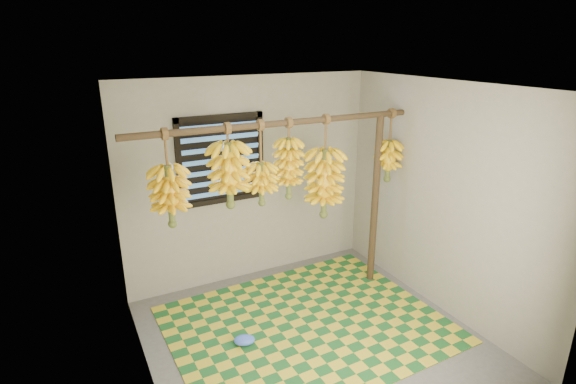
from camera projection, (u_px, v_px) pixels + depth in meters
floor at (314, 340)px, 4.35m from camera, size 3.00×3.00×0.01m
ceiling at (320, 86)px, 3.57m from camera, size 3.00×3.00×0.01m
wall_back at (250, 181)px, 5.23m from camera, size 3.00×0.01×2.40m
wall_left at (141, 263)px, 3.31m from camera, size 0.01×3.00×2.40m
wall_right at (442, 199)px, 4.62m from camera, size 0.01×3.00×2.40m
window at (221, 160)px, 4.95m from camera, size 1.00×0.04×1.00m
hanging_pole at (281, 123)px, 4.29m from camera, size 3.00×0.06×0.06m
support_post at (375, 202)px, 5.14m from camera, size 0.08×0.08×2.00m
woven_mat at (307, 324)px, 4.58m from camera, size 2.72×2.20×0.01m
plastic_bag at (244, 340)px, 4.26m from camera, size 0.24×0.21×0.08m
banana_bunch_a at (170, 196)px, 3.99m from camera, size 0.35×0.35×0.90m
banana_bunch_b at (229, 175)px, 4.20m from camera, size 0.38×0.38×0.81m
banana_bunch_c at (261, 184)px, 4.38m from camera, size 0.33×0.33×0.84m
banana_bunch_d at (289, 168)px, 4.48m from camera, size 0.29×0.29×0.82m
banana_bunch_e at (324, 183)px, 4.73m from camera, size 0.41×0.41×1.10m
banana_bunch_f at (388, 161)px, 5.05m from camera, size 0.29×0.29×0.82m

